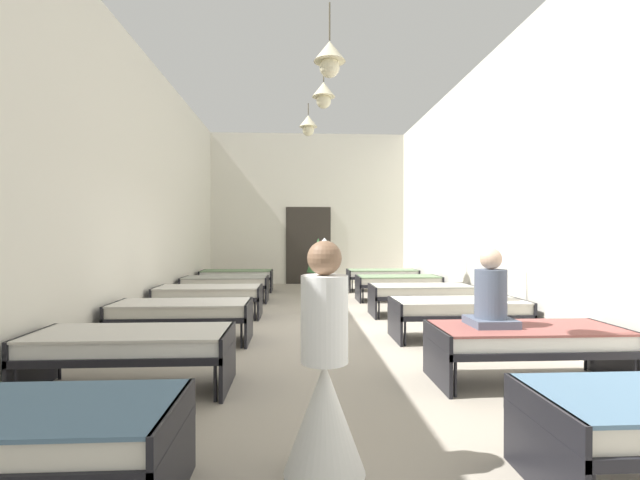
{
  "coord_description": "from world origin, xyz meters",
  "views": [
    {
      "loc": [
        -0.37,
        -7.22,
        1.5
      ],
      "look_at": [
        0.0,
        -0.29,
        1.43
      ],
      "focal_mm": 24.78,
      "sensor_mm": 36.0,
      "label": 1
    }
  ],
  "objects_px": {
    "bed_right_row_5": "(382,274)",
    "patient_seated_primary": "(491,297)",
    "bed_left_row_5": "(237,275)",
    "potted_plant": "(318,258)",
    "bed_right_row_4": "(398,282)",
    "nurse_near_aisle": "(324,389)",
    "bed_right_row_3": "(421,292)",
    "bed_left_row_1": "(132,345)",
    "bed_left_row_4": "(226,283)",
    "bed_right_row_1": "(526,340)",
    "bed_left_row_0": "(1,431)",
    "bed_left_row_3": "(209,294)",
    "bed_left_row_2": "(182,311)",
    "bed_right_row_2": "(458,309)"
  },
  "relations": [
    {
      "from": "bed_right_row_3",
      "to": "nurse_near_aisle",
      "type": "height_order",
      "value": "nurse_near_aisle"
    },
    {
      "from": "bed_left_row_0",
      "to": "bed_right_row_1",
      "type": "xyz_separation_m",
      "value": [
        3.95,
        1.9,
        0.0
      ]
    },
    {
      "from": "bed_left_row_0",
      "to": "bed_right_row_3",
      "type": "bearing_deg",
      "value": 55.29
    },
    {
      "from": "bed_right_row_4",
      "to": "bed_left_row_5",
      "type": "xyz_separation_m",
      "value": [
        -3.95,
        1.9,
        0.0
      ]
    },
    {
      "from": "bed_left_row_2",
      "to": "bed_right_row_3",
      "type": "height_order",
      "value": "same"
    },
    {
      "from": "bed_left_row_4",
      "to": "bed_left_row_5",
      "type": "bearing_deg",
      "value": 90.0
    },
    {
      "from": "bed_right_row_2",
      "to": "bed_right_row_4",
      "type": "xyz_separation_m",
      "value": [
        0.0,
        3.8,
        0.0
      ]
    },
    {
      "from": "bed_left_row_5",
      "to": "bed_right_row_5",
      "type": "bearing_deg",
      "value": 0.0
    },
    {
      "from": "nurse_near_aisle",
      "to": "bed_left_row_5",
      "type": "bearing_deg",
      "value": -160.85
    },
    {
      "from": "bed_right_row_1",
      "to": "bed_right_row_2",
      "type": "relative_size",
      "value": 1.0
    },
    {
      "from": "bed_left_row_1",
      "to": "bed_left_row_5",
      "type": "xyz_separation_m",
      "value": [
        0.0,
        7.6,
        0.0
      ]
    },
    {
      "from": "bed_left_row_4",
      "to": "nurse_near_aisle",
      "type": "relative_size",
      "value": 1.28
    },
    {
      "from": "bed_right_row_4",
      "to": "potted_plant",
      "type": "height_order",
      "value": "potted_plant"
    },
    {
      "from": "bed_right_row_1",
      "to": "bed_left_row_5",
      "type": "bearing_deg",
      "value": 117.45
    },
    {
      "from": "bed_left_row_3",
      "to": "patient_seated_primary",
      "type": "bearing_deg",
      "value": -46.14
    },
    {
      "from": "bed_left_row_5",
      "to": "potted_plant",
      "type": "xyz_separation_m",
      "value": [
        2.17,
        -0.49,
        0.48
      ]
    },
    {
      "from": "bed_right_row_1",
      "to": "bed_left_row_3",
      "type": "relative_size",
      "value": 1.0
    },
    {
      "from": "bed_right_row_3",
      "to": "bed_right_row_5",
      "type": "distance_m",
      "value": 3.8
    },
    {
      "from": "bed_left_row_4",
      "to": "bed_left_row_0",
      "type": "bearing_deg",
      "value": -90.0
    },
    {
      "from": "bed_left_row_3",
      "to": "potted_plant",
      "type": "xyz_separation_m",
      "value": [
        2.17,
        3.31,
        0.48
      ]
    },
    {
      "from": "bed_left_row_0",
      "to": "bed_right_row_3",
      "type": "relative_size",
      "value": 1.0
    },
    {
      "from": "bed_left_row_1",
      "to": "bed_left_row_3",
      "type": "height_order",
      "value": "same"
    },
    {
      "from": "bed_left_row_1",
      "to": "patient_seated_primary",
      "type": "height_order",
      "value": "patient_seated_primary"
    },
    {
      "from": "bed_right_row_3",
      "to": "potted_plant",
      "type": "height_order",
      "value": "potted_plant"
    },
    {
      "from": "patient_seated_primary",
      "to": "bed_left_row_4",
      "type": "bearing_deg",
      "value": 122.52
    },
    {
      "from": "bed_right_row_2",
      "to": "bed_right_row_1",
      "type": "bearing_deg",
      "value": -90.0
    },
    {
      "from": "bed_right_row_1",
      "to": "patient_seated_primary",
      "type": "distance_m",
      "value": 0.56
    },
    {
      "from": "bed_left_row_1",
      "to": "bed_left_row_4",
      "type": "bearing_deg",
      "value": 90.0
    },
    {
      "from": "bed_right_row_4",
      "to": "nurse_near_aisle",
      "type": "bearing_deg",
      "value": -106.54
    },
    {
      "from": "bed_left_row_0",
      "to": "bed_left_row_1",
      "type": "distance_m",
      "value": 1.9
    },
    {
      "from": "bed_left_row_0",
      "to": "bed_right_row_1",
      "type": "height_order",
      "value": "same"
    },
    {
      "from": "bed_right_row_5",
      "to": "bed_left_row_3",
      "type": "bearing_deg",
      "value": -136.1
    },
    {
      "from": "bed_right_row_2",
      "to": "bed_left_row_5",
      "type": "xyz_separation_m",
      "value": [
        -3.95,
        5.7,
        0.0
      ]
    },
    {
      "from": "bed_left_row_0",
      "to": "bed_left_row_4",
      "type": "height_order",
      "value": "same"
    },
    {
      "from": "bed_right_row_5",
      "to": "nurse_near_aisle",
      "type": "relative_size",
      "value": 1.28
    },
    {
      "from": "bed_right_row_5",
      "to": "patient_seated_primary",
      "type": "distance_m",
      "value": 7.57
    },
    {
      "from": "bed_left_row_2",
      "to": "bed_right_row_3",
      "type": "bearing_deg",
      "value": 25.7
    },
    {
      "from": "bed_right_row_5",
      "to": "bed_left_row_4",
      "type": "bearing_deg",
      "value": -154.3
    },
    {
      "from": "bed_left_row_5",
      "to": "bed_left_row_1",
      "type": "bearing_deg",
      "value": -90.0
    },
    {
      "from": "bed_left_row_0",
      "to": "bed_right_row_4",
      "type": "relative_size",
      "value": 1.0
    },
    {
      "from": "bed_left_row_1",
      "to": "bed_right_row_3",
      "type": "distance_m",
      "value": 5.48
    },
    {
      "from": "bed_right_row_1",
      "to": "bed_right_row_2",
      "type": "height_order",
      "value": "same"
    },
    {
      "from": "bed_right_row_1",
      "to": "bed_left_row_4",
      "type": "height_order",
      "value": "same"
    },
    {
      "from": "bed_left_row_0",
      "to": "bed_left_row_1",
      "type": "xyz_separation_m",
      "value": [
        0.0,
        1.9,
        0.0
      ]
    },
    {
      "from": "bed_right_row_5",
      "to": "patient_seated_primary",
      "type": "relative_size",
      "value": 2.37
    },
    {
      "from": "patient_seated_primary",
      "to": "bed_right_row_5",
      "type": "bearing_deg",
      "value": 87.34
    },
    {
      "from": "bed_left_row_2",
      "to": "bed_right_row_4",
      "type": "distance_m",
      "value": 5.48
    },
    {
      "from": "bed_left_row_5",
      "to": "bed_left_row_2",
      "type": "bearing_deg",
      "value": -90.0
    },
    {
      "from": "bed_left_row_0",
      "to": "bed_left_row_3",
      "type": "relative_size",
      "value": 1.0
    },
    {
      "from": "bed_left_row_4",
      "to": "bed_right_row_5",
      "type": "xyz_separation_m",
      "value": [
        3.95,
        1.9,
        0.0
      ]
    }
  ]
}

